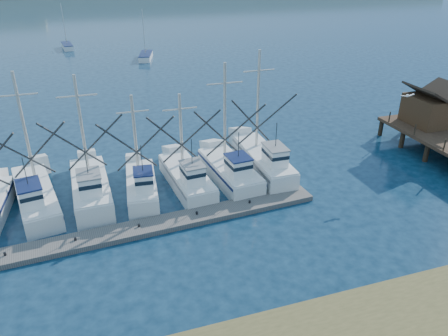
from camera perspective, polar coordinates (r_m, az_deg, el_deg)
The scene contains 6 objects.
ground at distance 26.52m, azimuth 5.95°, elevation -12.28°, with size 500.00×500.00×0.00m, color #0B1F32.
floating_dock at distance 29.34m, azimuth -12.93°, elevation -8.18°, with size 27.48×1.83×0.37m, color #615C57.
trawler_fleet at distance 33.15m, azimuth -13.39°, elevation -2.33°, with size 26.41×9.03×9.76m.
sailboat_near at distance 77.90m, azimuth -10.18°, elevation 14.18°, with size 3.32×6.26×8.10m.
sailboat_far at distance 90.24m, azimuth -19.80°, elevation 14.74°, with size 2.20×5.66×8.10m.
flying_gull at distance 37.76m, azimuth 22.84°, elevation 8.71°, with size 1.26×0.23×0.23m.
Camera 1 is at (-9.01, -18.68, 16.54)m, focal length 35.00 mm.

